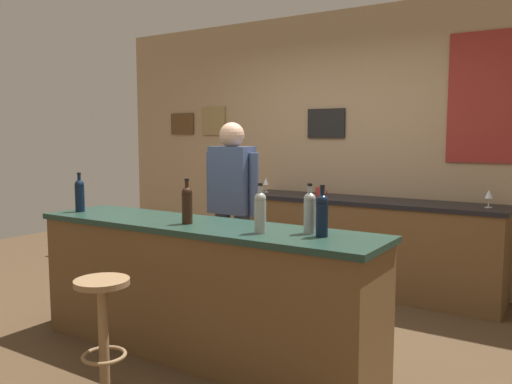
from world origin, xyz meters
The scene contains 14 objects.
ground_plane centered at (0.00, 0.00, 0.00)m, with size 10.00×10.00×0.00m, color #4C3823.
back_wall centered at (0.03, 2.03, 1.41)m, with size 6.00×0.09×2.80m.
bar_counter centered at (0.00, -0.40, 0.46)m, with size 2.58×0.60×0.92m.
side_counter centered at (0.40, 1.65, 0.45)m, with size 2.56×0.56×0.90m.
bartender centered at (-0.32, 0.43, 0.94)m, with size 0.52×0.21×1.62m.
bar_stool centered at (-0.14, -1.13, 0.46)m, with size 0.32×0.32×0.68m.
wine_bottle_a centered at (-1.13, -0.48, 1.06)m, with size 0.07×0.07×0.31m.
wine_bottle_b centered at (-0.06, -0.46, 1.06)m, with size 0.07×0.07×0.31m.
wine_bottle_c centered at (0.53, -0.48, 1.06)m, with size 0.07×0.07×0.31m.
wine_bottle_d centered at (0.79, -0.33, 1.06)m, with size 0.07×0.07×0.31m.
wine_bottle_e centered at (0.90, -0.38, 1.06)m, with size 0.07×0.07×0.31m.
wine_glass_a centered at (-0.75, 1.66, 1.01)m, with size 0.07×0.07×0.16m.
wine_glass_b centered at (1.48, 1.65, 1.01)m, with size 0.07×0.07×0.16m.
coffee_mug centered at (-0.07, 1.59, 0.95)m, with size 0.12×0.08×0.09m.
Camera 1 is at (2.22, -3.14, 1.51)m, focal length 36.83 mm.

